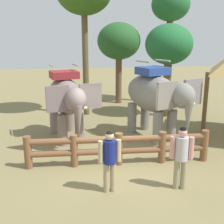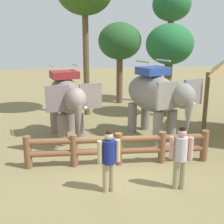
{
  "view_description": "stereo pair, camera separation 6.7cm",
  "coord_description": "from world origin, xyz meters",
  "px_view_note": "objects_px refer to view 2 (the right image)",
  "views": [
    {
      "loc": [
        -1.61,
        -8.22,
        3.98
      ],
      "look_at": [
        0.0,
        1.42,
        1.4
      ],
      "focal_mm": 45.48,
      "sensor_mm": 36.0,
      "label": 1
    },
    {
      "loc": [
        -1.54,
        -8.23,
        3.98
      ],
      "look_at": [
        0.0,
        1.42,
        1.4
      ],
      "focal_mm": 45.48,
      "sensor_mm": 36.0,
      "label": 2
    }
  ],
  "objects_px": {
    "elephant_center": "(156,96)",
    "tourist_man_in_blue": "(109,157)",
    "elephant_near_left": "(67,98)",
    "log_fence": "(119,147)",
    "tourist_woman_in_black": "(181,154)",
    "tree_far_right": "(170,46)",
    "tree_back_center": "(120,42)",
    "tree_far_left": "(171,8)"
  },
  "relations": [
    {
      "from": "log_fence",
      "to": "elephant_center",
      "type": "distance_m",
      "value": 3.13
    },
    {
      "from": "tree_far_left",
      "to": "tree_back_center",
      "type": "bearing_deg",
      "value": 170.9
    },
    {
      "from": "tourist_woman_in_black",
      "to": "tree_back_center",
      "type": "relative_size",
      "value": 0.36
    },
    {
      "from": "log_fence",
      "to": "tourist_woman_in_black",
      "type": "bearing_deg",
      "value": -52.77
    },
    {
      "from": "log_fence",
      "to": "tree_far_right",
      "type": "relative_size",
      "value": 1.27
    },
    {
      "from": "elephant_near_left",
      "to": "tourist_man_in_blue",
      "type": "distance_m",
      "value": 4.43
    },
    {
      "from": "tourist_man_in_blue",
      "to": "log_fence",
      "type": "bearing_deg",
      "value": 71.05
    },
    {
      "from": "tree_far_left",
      "to": "tree_far_right",
      "type": "distance_m",
      "value": 3.75
    },
    {
      "from": "elephant_near_left",
      "to": "tree_back_center",
      "type": "bearing_deg",
      "value": 62.12
    },
    {
      "from": "elephant_near_left",
      "to": "tree_far_right",
      "type": "bearing_deg",
      "value": 27.98
    },
    {
      "from": "tree_back_center",
      "to": "tree_far_right",
      "type": "height_order",
      "value": "tree_back_center"
    },
    {
      "from": "log_fence",
      "to": "tree_back_center",
      "type": "height_order",
      "value": "tree_back_center"
    },
    {
      "from": "tourist_woman_in_black",
      "to": "tree_back_center",
      "type": "height_order",
      "value": "tree_back_center"
    },
    {
      "from": "elephant_center",
      "to": "tree_far_right",
      "type": "height_order",
      "value": "tree_far_right"
    },
    {
      "from": "tourist_woman_in_black",
      "to": "tree_far_right",
      "type": "distance_m",
      "value": 7.87
    },
    {
      "from": "tourist_woman_in_black",
      "to": "tourist_man_in_blue",
      "type": "xyz_separation_m",
      "value": [
        -1.89,
        0.16,
        -0.03
      ]
    },
    {
      "from": "tourist_man_in_blue",
      "to": "tree_far_left",
      "type": "distance_m",
      "value": 12.09
    },
    {
      "from": "log_fence",
      "to": "elephant_near_left",
      "type": "relative_size",
      "value": 1.67
    },
    {
      "from": "elephant_near_left",
      "to": "elephant_center",
      "type": "height_order",
      "value": "elephant_center"
    },
    {
      "from": "tree_far_left",
      "to": "tree_far_right",
      "type": "bearing_deg",
      "value": -110.34
    },
    {
      "from": "tourist_woman_in_black",
      "to": "tree_back_center",
      "type": "xyz_separation_m",
      "value": [
        0.32,
        10.55,
        2.68
      ]
    },
    {
      "from": "elephant_center",
      "to": "tourist_man_in_blue",
      "type": "distance_m",
      "value": 4.6
    },
    {
      "from": "tourist_woman_in_black",
      "to": "elephant_center",
      "type": "bearing_deg",
      "value": 82.11
    },
    {
      "from": "tree_back_center",
      "to": "elephant_near_left",
      "type": "bearing_deg",
      "value": -117.88
    },
    {
      "from": "log_fence",
      "to": "tree_far_left",
      "type": "bearing_deg",
      "value": 60.99
    },
    {
      "from": "elephant_center",
      "to": "tourist_woman_in_black",
      "type": "distance_m",
      "value": 4.08
    },
    {
      "from": "elephant_near_left",
      "to": "tree_back_center",
      "type": "height_order",
      "value": "tree_back_center"
    },
    {
      "from": "tree_far_right",
      "to": "tourist_man_in_blue",
      "type": "bearing_deg",
      "value": -120.27
    },
    {
      "from": "tree_far_left",
      "to": "tree_back_center",
      "type": "xyz_separation_m",
      "value": [
        -2.95,
        0.47,
        -1.9
      ]
    },
    {
      "from": "log_fence",
      "to": "elephant_center",
      "type": "xyz_separation_m",
      "value": [
        1.89,
        2.21,
        1.16
      ]
    },
    {
      "from": "tree_far_right",
      "to": "tree_back_center",
      "type": "bearing_deg",
      "value": 118.45
    },
    {
      "from": "tourist_woman_in_black",
      "to": "tree_far_right",
      "type": "relative_size",
      "value": 0.38
    },
    {
      "from": "tree_far_right",
      "to": "log_fence",
      "type": "bearing_deg",
      "value": -123.25
    },
    {
      "from": "elephant_center",
      "to": "tree_far_left",
      "type": "bearing_deg",
      "value": 66.0
    },
    {
      "from": "elephant_near_left",
      "to": "tourist_woman_in_black",
      "type": "distance_m",
      "value": 5.34
    },
    {
      "from": "elephant_near_left",
      "to": "tree_back_center",
      "type": "xyz_separation_m",
      "value": [
        3.24,
        6.13,
        2.03
      ]
    },
    {
      "from": "elephant_near_left",
      "to": "tourist_woman_in_black",
      "type": "height_order",
      "value": "elephant_near_left"
    },
    {
      "from": "tree_far_left",
      "to": "tree_far_right",
      "type": "xyz_separation_m",
      "value": [
        -1.09,
        -2.95,
        -2.03
      ]
    },
    {
      "from": "tourist_man_in_blue",
      "to": "tree_far_right",
      "type": "bearing_deg",
      "value": 59.73
    },
    {
      "from": "log_fence",
      "to": "tree_far_right",
      "type": "bearing_deg",
      "value": 56.75
    },
    {
      "from": "tourist_woman_in_black",
      "to": "tree_back_center",
      "type": "distance_m",
      "value": 10.89
    },
    {
      "from": "tree_back_center",
      "to": "tourist_man_in_blue",
      "type": "bearing_deg",
      "value": -102.01
    }
  ]
}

